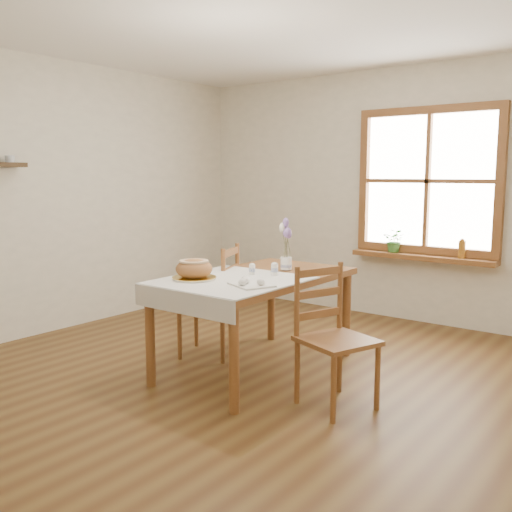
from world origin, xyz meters
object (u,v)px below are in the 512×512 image
(dining_table, at_px, (256,286))
(bread_plate, at_px, (194,278))
(chair_right, at_px, (337,338))
(flower_vase, at_px, (286,264))
(chair_left, at_px, (208,300))

(dining_table, distance_m, bread_plate, 0.51)
(chair_right, bearing_deg, bread_plate, 120.17)
(chair_right, bearing_deg, flower_vase, 74.32)
(dining_table, relative_size, chair_left, 1.71)
(dining_table, bearing_deg, chair_left, 174.08)
(chair_right, xyz_separation_m, flower_vase, (-0.80, 0.57, 0.34))
(chair_right, xyz_separation_m, bread_plate, (-1.08, -0.20, 0.31))
(dining_table, distance_m, chair_right, 0.92)
(flower_vase, bearing_deg, chair_left, -156.40)
(dining_table, relative_size, chair_right, 1.73)
(flower_vase, bearing_deg, chair_right, -35.56)
(dining_table, height_order, chair_left, chair_left)
(dining_table, distance_m, chair_left, 0.58)
(dining_table, relative_size, flower_vase, 16.03)
(chair_left, height_order, chair_right, chair_left)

